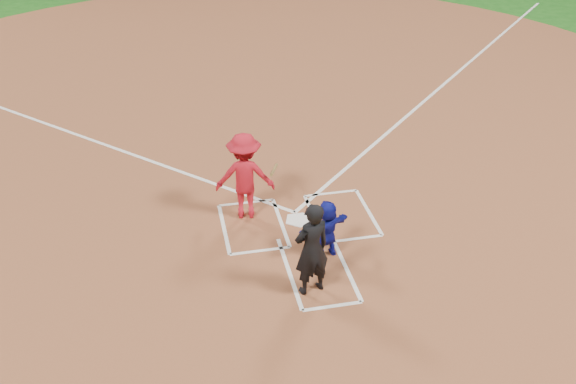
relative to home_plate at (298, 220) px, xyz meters
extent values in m
plane|color=#185515|center=(0.00, 0.00, -0.02)|extent=(120.00, 120.00, 0.00)
cylinder|color=brown|center=(0.00, 6.00, -0.01)|extent=(28.00, 28.00, 0.01)
cylinder|color=white|center=(0.00, 0.00, 0.00)|extent=(0.60, 0.60, 0.02)
imported|color=#121796|center=(0.27, -1.32, 0.61)|extent=(1.20, 0.78, 1.24)
imported|color=black|center=(-0.27, -2.29, 0.93)|extent=(0.78, 0.62, 1.87)
cube|color=white|center=(-0.98, 0.92, -0.01)|extent=(1.22, 0.08, 0.01)
cube|color=white|center=(-0.98, -0.92, -0.01)|extent=(1.22, 0.08, 0.01)
cube|color=white|center=(-0.37, 0.00, -0.01)|extent=(0.08, 1.83, 0.01)
cube|color=white|center=(-1.59, 0.00, -0.01)|extent=(0.08, 1.83, 0.01)
cube|color=white|center=(0.98, 0.92, -0.01)|extent=(1.22, 0.08, 0.01)
cube|color=white|center=(0.98, -0.92, -0.01)|extent=(1.22, 0.08, 0.01)
cube|color=white|center=(0.37, 0.00, -0.01)|extent=(0.08, 1.83, 0.01)
cube|color=white|center=(1.59, 0.00, -0.01)|extent=(0.08, 1.83, 0.01)
cube|color=white|center=(-0.55, -1.70, -0.01)|extent=(0.08, 2.20, 0.01)
cube|color=white|center=(0.55, -1.70, -0.01)|extent=(0.08, 2.20, 0.01)
cube|color=white|center=(0.00, -2.80, -0.01)|extent=(1.10, 0.08, 0.01)
cube|color=white|center=(7.07, 7.37, -0.01)|extent=(14.21, 14.21, 0.01)
cube|color=white|center=(-7.07, 7.37, -0.01)|extent=(14.21, 14.21, 0.01)
imported|color=red|center=(-1.05, 0.44, 0.96)|extent=(1.35, 0.91, 1.94)
cylinder|color=olive|center=(-0.45, 0.29, 1.13)|extent=(0.32, 0.82, 0.28)
camera|label=1|loc=(-2.56, -11.10, 7.72)|focal=40.00mm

